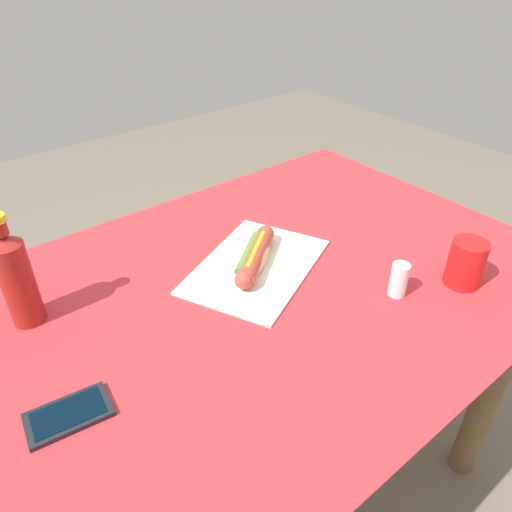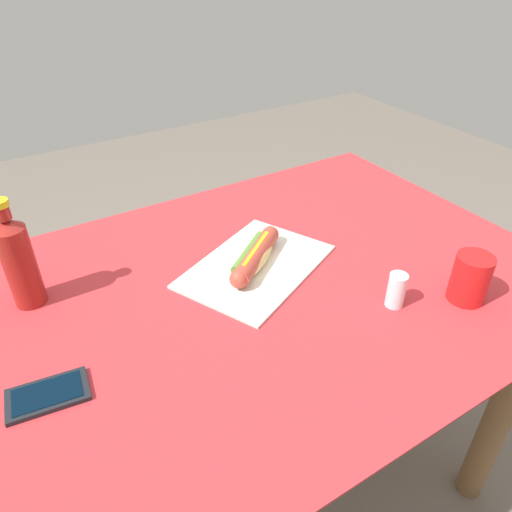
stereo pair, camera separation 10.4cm
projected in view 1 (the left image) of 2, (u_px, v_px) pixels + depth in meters
ground_plane at (264, 482)px, 1.45m from camera, size 6.00×6.00×0.00m
dining_table at (266, 326)px, 1.09m from camera, size 1.25×0.89×0.76m
paper_wrapper at (256, 266)px, 1.06m from camera, size 0.39×0.34×0.01m
hot_dog at (256, 256)px, 1.05m from camera, size 0.19×0.15×0.05m
cell_phone at (69, 415)px, 0.74m from camera, size 0.13×0.09×0.01m
soda_bottle at (16, 277)px, 0.87m from camera, size 0.06×0.06×0.23m
drinking_cup at (466, 263)px, 0.99m from camera, size 0.07×0.07×0.10m
salt_shaker at (399, 280)px, 0.97m from camera, size 0.04×0.04×0.07m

